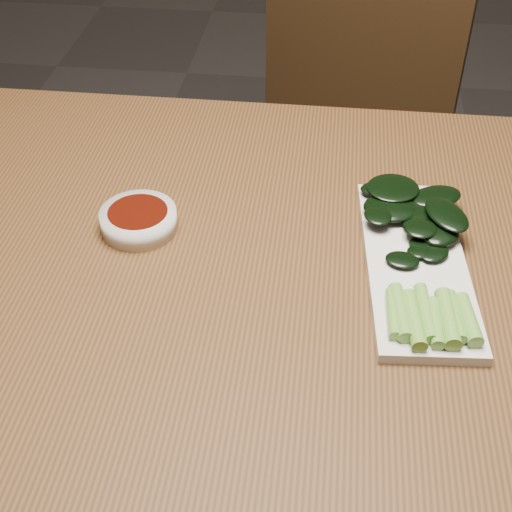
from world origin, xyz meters
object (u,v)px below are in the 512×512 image
Objects in this scene: table at (279,297)px; gai_lan at (417,235)px; serving_plate at (415,264)px; chair_far at (336,139)px; sauce_bowl at (139,220)px.

gai_lan is at bearing 10.90° from table.
table is 0.19m from serving_plate.
gai_lan is at bearing -62.93° from chair_far.
gai_lan is (0.36, -0.00, 0.01)m from sauce_bowl.
table is 4.25× the size of serving_plate.
chair_far is (0.07, 0.73, -0.19)m from table.
serving_plate is 1.01× the size of gai_lan.
serving_plate is (0.36, -0.04, -0.01)m from sauce_bowl.
sauce_bowl is 0.36m from gai_lan.
chair_far is 0.79m from sauce_bowl.
table is at bearing -169.10° from gai_lan.
chair_far is at bearing 98.57° from gai_lan.
table is 13.81× the size of sauce_bowl.
table is at bearing -76.67° from chair_far.
serving_plate is at bearing -92.92° from gai_lan.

